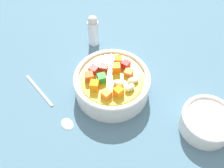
{
  "coord_description": "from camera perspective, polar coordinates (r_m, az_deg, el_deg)",
  "views": [
    {
      "loc": [
        28.36,
        -21.05,
        50.43
      ],
      "look_at": [
        0.0,
        0.0,
        2.83
      ],
      "focal_mm": 41.56,
      "sensor_mm": 36.0,
      "label": 1
    }
  ],
  "objects": [
    {
      "name": "spoon",
      "position": [
        0.6,
        -12.69,
        -5.07
      ],
      "size": [
        19.04,
        2.85,
        0.84
      ],
      "rotation": [
        0.0,
        0.0,
        6.35
      ],
      "color": "silver",
      "rests_on": "ground_plane"
    },
    {
      "name": "soup_bowl_main",
      "position": [
        0.59,
        0.0,
        0.15
      ],
      "size": [
        17.32,
        17.32,
        7.12
      ],
      "color": "white",
      "rests_on": "ground_plane"
    },
    {
      "name": "side_bowl_small",
      "position": [
        0.58,
        20.16,
        -7.75
      ],
      "size": [
        11.19,
        11.19,
        4.51
      ],
      "color": "white",
      "rests_on": "ground_plane"
    },
    {
      "name": "pepper_shaker",
      "position": [
        0.69,
        -4.14,
        11.71
      ],
      "size": [
        2.77,
        2.77,
        9.09
      ],
      "color": "silver",
      "rests_on": "ground_plane"
    },
    {
      "name": "ground_plane",
      "position": [
        0.62,
        0.0,
        -2.1
      ],
      "size": [
        140.0,
        140.0,
        2.0
      ],
      "primitive_type": "cube",
      "color": "#42667A"
    }
  ]
}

